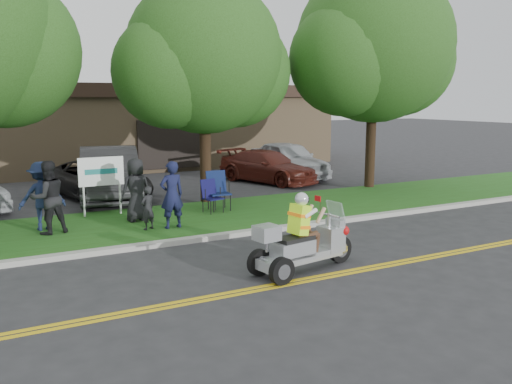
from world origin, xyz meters
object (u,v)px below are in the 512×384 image
lawn_chair_a (218,188)px  lawn_chair_b (211,194)px  spectator_adult_left (172,195)px  trike_scooter (302,245)px  parked_car_far_right (288,160)px  parked_car_right (268,167)px  spectator_adult_mid (48,198)px  parked_car_left (110,174)px  parked_car_mid (98,180)px

lawn_chair_a → lawn_chair_b: (-0.33, -0.25, -0.11)m
spectator_adult_left → lawn_chair_a: bearing=-144.5°
trike_scooter → lawn_chair_a: trike_scooter is taller
lawn_chair_b → spectator_adult_left: (-1.64, -1.34, 0.32)m
lawn_chair_b → parked_car_far_right: 8.02m
lawn_chair_a → parked_car_right: bearing=51.0°
spectator_adult_mid → lawn_chair_a: bearing=175.5°
lawn_chair_b → spectator_adult_mid: 4.51m
lawn_chair_a → parked_car_far_right: bearing=47.1°
spectator_adult_left → spectator_adult_mid: size_ratio=0.96×
spectator_adult_left → trike_scooter: bearing=101.5°
trike_scooter → lawn_chair_b: 5.64m
lawn_chair_a → parked_car_left: 4.37m
spectator_adult_left → parked_car_mid: spectator_adult_left is taller
parked_car_mid → trike_scooter: bearing=-93.4°
spectator_adult_left → parked_car_right: spectator_adult_left is taller
spectator_adult_left → parked_car_right: size_ratio=0.39×
parked_car_left → lawn_chair_a: bearing=-47.0°
lawn_chair_b → parked_car_right: bearing=34.4°
spectator_adult_mid → parked_car_left: bearing=-132.7°
lawn_chair_b → parked_car_mid: parked_car_mid is taller
spectator_adult_left → parked_car_left: bearing=-90.0°
lawn_chair_b → parked_car_left: parked_car_left is taller
parked_car_left → spectator_adult_left: bearing=-75.2°
parked_car_right → parked_car_left: bearing=166.4°
trike_scooter → parked_car_right: trike_scooter is taller
lawn_chair_b → parked_car_mid: (-2.29, 4.25, 0.01)m
lawn_chair_b → parked_car_mid: bearing=106.6°
lawn_chair_a → spectator_adult_left: (-1.97, -1.59, 0.21)m
lawn_chair_a → parked_car_far_right: size_ratio=0.25×
parked_car_right → parked_car_mid: bearing=163.8°
parked_car_far_right → lawn_chair_b: bearing=-137.7°
parked_car_left → parked_car_right: size_ratio=1.20×
trike_scooter → spectator_adult_mid: size_ratio=1.36×
spectator_adult_mid → parked_car_mid: 5.24m
lawn_chair_b → parked_car_mid: 4.83m
parked_car_far_right → spectator_adult_mid: bearing=-150.5°
lawn_chair_a → parked_car_far_right: parked_car_far_right is taller
spectator_adult_left → spectator_adult_mid: 2.95m
spectator_adult_left → parked_car_left: size_ratio=0.32×
lawn_chair_b → parked_car_far_right: bearing=30.8°
parked_car_far_right → parked_car_mid: bearing=-172.1°
lawn_chair_a → lawn_chair_b: bearing=-138.3°
trike_scooter → spectator_adult_left: 4.45m
lawn_chair_a → spectator_adult_mid: bearing=-166.7°
trike_scooter → parked_car_right: bearing=55.0°
lawn_chair_b → parked_car_mid: size_ratio=0.20×
lawn_chair_b → spectator_adult_mid: (-4.47, -0.51, 0.36)m
spectator_adult_mid → parked_car_right: 10.42m
parked_car_far_right → spectator_adult_left: bearing=-138.4°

